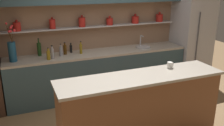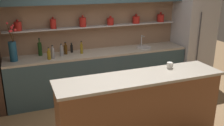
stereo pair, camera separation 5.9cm
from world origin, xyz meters
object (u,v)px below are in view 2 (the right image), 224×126
(sink_fixture, at_px, (144,46))
(flower_vase, at_px, (13,50))
(coffee_mug, at_px, (170,65))
(bottle_sauce_6, at_px, (72,48))
(bottle_spirit_2, at_px, (53,53))
(bottle_spirit_5, at_px, (62,51))
(refrigerator, at_px, (193,39))
(bottle_oil_3, at_px, (49,55))
(bottle_spirit_1, at_px, (66,49))
(bottle_wine_0, at_px, (40,49))
(bottle_oil_4, at_px, (81,48))

(sink_fixture, bearing_deg, flower_vase, -179.27)
(coffee_mug, bearing_deg, bottle_sauce_6, 122.51)
(bottle_spirit_2, xyz_separation_m, bottle_spirit_5, (0.18, 0.10, -0.01))
(sink_fixture, distance_m, bottle_spirit_2, 1.96)
(bottle_spirit_2, relative_size, coffee_mug, 2.42)
(refrigerator, height_order, bottle_sauce_6, refrigerator)
(bottle_oil_3, relative_size, bottle_spirit_5, 0.95)
(flower_vase, relative_size, bottle_spirit_1, 2.94)
(bottle_spirit_2, xyz_separation_m, coffee_mug, (1.55, -1.50, 0.04))
(bottle_wine_0, bearing_deg, sink_fixture, -4.46)
(flower_vase, distance_m, bottle_oil_3, 0.63)
(sink_fixture, bearing_deg, bottle_wine_0, 175.54)
(refrigerator, bearing_deg, bottle_sauce_6, 175.60)
(bottle_spirit_1, height_order, bottle_spirit_2, bottle_spirit_2)
(flower_vase, xyz_separation_m, bottle_sauce_6, (1.09, 0.20, -0.13))
(bottle_wine_0, height_order, bottle_sauce_6, bottle_wine_0)
(bottle_spirit_5, height_order, coffee_mug, bottle_spirit_5)
(bottle_sauce_6, bearing_deg, bottle_spirit_1, -148.75)
(bottle_spirit_2, bearing_deg, bottle_wine_0, 125.87)
(bottle_oil_4, relative_size, coffee_mug, 2.44)
(flower_vase, bearing_deg, sink_fixture, 0.73)
(bottle_oil_3, distance_m, bottle_sauce_6, 0.58)
(sink_fixture, bearing_deg, bottle_oil_4, 179.25)
(bottle_oil_3, bearing_deg, flower_vase, 169.09)
(bottle_oil_3, bearing_deg, refrigerator, 1.77)
(bottle_oil_3, bearing_deg, bottle_spirit_5, 28.85)
(refrigerator, height_order, bottle_oil_3, refrigerator)
(refrigerator, relative_size, bottle_oil_3, 8.95)
(refrigerator, bearing_deg, bottle_spirit_2, -178.88)
(bottle_sauce_6, bearing_deg, coffee_mug, -57.49)
(bottle_sauce_6, bearing_deg, bottle_oil_4, -41.66)
(bottle_spirit_1, distance_m, bottle_spirit_5, 0.13)
(flower_vase, bearing_deg, bottle_oil_4, 2.35)
(refrigerator, distance_m, bottle_spirit_1, 2.93)
(bottle_oil_3, relative_size, bottle_oil_4, 0.90)
(bottle_spirit_1, relative_size, bottle_oil_3, 1.06)
(sink_fixture, relative_size, bottle_sauce_6, 1.61)
(sink_fixture, bearing_deg, refrigerator, -2.22)
(bottle_spirit_2, height_order, bottle_spirit_5, bottle_spirit_2)
(bottle_sauce_6, height_order, coffee_mug, same)
(refrigerator, xyz_separation_m, bottle_spirit_2, (-3.21, -0.06, 0.01))
(sink_fixture, xyz_separation_m, bottle_oil_4, (-1.38, 0.02, 0.08))
(sink_fixture, xyz_separation_m, bottle_spirit_1, (-1.68, 0.08, 0.08))
(refrigerator, height_order, bottle_spirit_2, refrigerator)
(bottle_spirit_1, relative_size, coffee_mug, 2.34)
(bottle_oil_4, bearing_deg, bottle_spirit_5, -176.18)
(coffee_mug, bearing_deg, sink_fixture, 75.73)
(bottle_spirit_1, bearing_deg, bottle_spirit_5, -136.09)
(flower_vase, height_order, bottle_spirit_5, flower_vase)
(bottle_oil_3, relative_size, bottle_sauce_6, 1.15)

